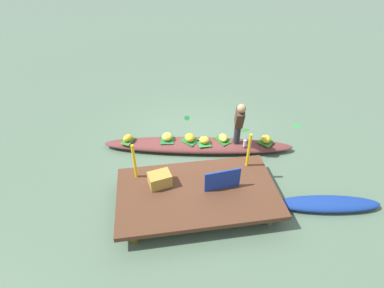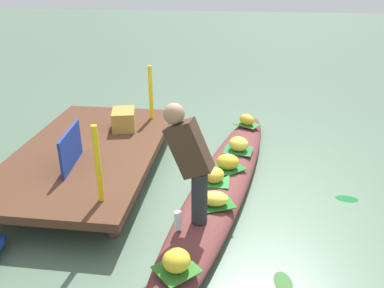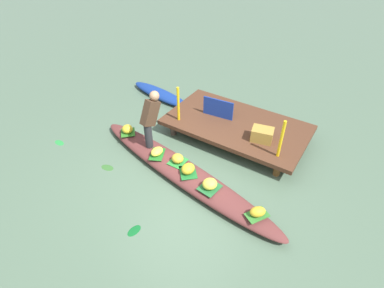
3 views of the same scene
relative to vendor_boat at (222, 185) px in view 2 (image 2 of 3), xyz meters
name	(u,v)px [view 2 (image 2 of 3)]	position (x,y,z in m)	size (l,w,h in m)	color
canal_water	(221,194)	(0.00, 0.00, -0.12)	(40.00, 40.00, 0.00)	#4E6751
dock_platform	(89,152)	(0.31, 1.80, 0.20)	(3.20, 1.80, 0.38)	#4E2E1E
vendor_boat	(222,185)	(0.00, 0.00, 0.00)	(4.78, 0.64, 0.25)	brown
leaf_mat_0	(215,204)	(-0.63, 0.04, 0.13)	(0.41, 0.27, 0.01)	#1F6822
banana_bunch_0	(215,198)	(-0.63, 0.04, 0.20)	(0.29, 0.21, 0.15)	yellow
leaf_mat_1	(228,168)	(0.20, -0.06, 0.13)	(0.40, 0.31, 0.01)	#1D6A2C
banana_bunch_1	(228,162)	(0.20, -0.06, 0.22)	(0.28, 0.24, 0.19)	gold
leaf_mat_2	(177,269)	(-1.67, 0.29, 0.13)	(0.33, 0.31, 0.01)	#2E7122
banana_bunch_2	(176,260)	(-1.67, 0.29, 0.22)	(0.24, 0.24, 0.19)	gold
leaf_mat_3	(238,150)	(0.75, -0.18, 0.13)	(0.38, 0.33, 0.01)	#236632
banana_bunch_3	(239,144)	(0.75, -0.18, 0.22)	(0.27, 0.25, 0.19)	yellow
leaf_mat_4	(214,181)	(-0.14, 0.08, 0.13)	(0.35, 0.30, 0.01)	#2A8635
banana_bunch_4	(214,175)	(-0.14, 0.08, 0.21)	(0.25, 0.23, 0.17)	gold
leaf_mat_5	(247,124)	(1.73, -0.29, 0.13)	(0.38, 0.24, 0.01)	#33742C
banana_bunch_5	(247,120)	(1.73, -0.29, 0.21)	(0.27, 0.19, 0.17)	gold
vendor_person	(190,158)	(-0.92, 0.27, 0.82)	(0.26, 0.49, 1.22)	#28282D
water_bottle	(178,220)	(-1.09, 0.36, 0.22)	(0.07, 0.07, 0.19)	silver
market_banner	(71,148)	(-0.19, 1.80, 0.48)	(0.74, 0.03, 0.46)	navy
railing_post_west	(98,164)	(-0.89, 1.20, 0.67)	(0.06, 0.06, 0.83)	yellow
railing_post_east	(151,93)	(1.51, 1.20, 0.67)	(0.06, 0.06, 0.83)	yellow
produce_crate	(124,119)	(1.04, 1.51, 0.39)	(0.44, 0.32, 0.28)	#A37F35
drifting_plant_0	(283,282)	(-1.44, -0.64, -0.12)	(0.29, 0.17, 0.01)	#32642B
drifting_plant_1	(347,199)	(0.07, -1.52, -0.12)	(0.27, 0.16, 0.01)	#0F5B24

